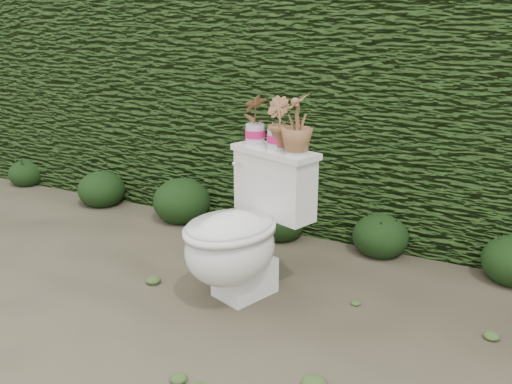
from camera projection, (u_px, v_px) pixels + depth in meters
The scene contains 11 objects.
ground at pixel (191, 299), 2.90m from camera, with size 60.00×60.00×0.00m, color brown.
hedge at pixel (308, 108), 4.00m from camera, with size 8.00×1.00×1.60m, color #30501A.
toilet at pixel (242, 234), 2.84m from camera, with size 0.65×0.79×0.78m.
potted_plant_left at pixel (255, 121), 2.93m from camera, with size 0.14×0.09×0.26m, color #357123.
potted_plant_center at pixel (277, 125), 2.81m from camera, with size 0.14×0.12×0.26m, color #357123.
potted_plant_right at pixel (297, 125), 2.71m from camera, with size 0.16×0.16×0.29m, color #357123.
liriope_clump_0 at pixel (26, 170), 4.86m from camera, with size 0.31×0.31×0.25m, color #1B3512.
liriope_clump_1 at pixel (101, 186), 4.34m from camera, with size 0.37×0.37×0.30m, color #1B3512.
liriope_clump_2 at pixel (182, 197), 4.00m from camera, with size 0.42×0.42×0.34m, color #1B3512.
liriope_clump_3 at pixel (279, 217), 3.68m from camera, with size 0.35×0.35×0.28m, color #1B3512.
liriope_clump_4 at pixel (381, 232), 3.43m from camera, with size 0.35×0.35×0.28m, color #1B3512.
Camera 1 is at (1.49, -2.13, 1.44)m, focal length 38.00 mm.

